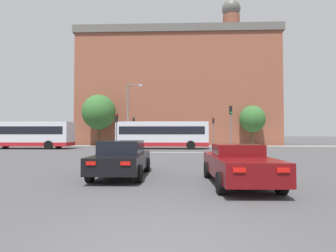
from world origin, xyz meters
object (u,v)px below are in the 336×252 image
car_saloon_left (122,158)px  traffic_light_far_left (134,127)px  street_lamp_junction (130,109)px  traffic_light_near_left (116,126)px  car_roadster_right (238,164)px  traffic_light_far_right (213,127)px  traffic_light_near_right (231,121)px  bus_crossing_trailing (26,134)px  pedestrian_waiting (166,140)px  bus_crossing_lead (162,134)px  pedestrian_walking_east (196,139)px

car_saloon_left → traffic_light_far_left: traffic_light_far_left is taller
street_lamp_junction → traffic_light_near_left: bearing=-93.7°
car_roadster_right → traffic_light_far_right: size_ratio=1.14×
car_roadster_right → street_lamp_junction: (-7.68, 21.89, 3.98)m
traffic_light_near_right → traffic_light_far_left: (-11.61, 11.87, -0.22)m
bus_crossing_trailing → car_saloon_left: bearing=-141.6°
traffic_light_near_left → pedestrian_waiting: traffic_light_near_left is taller
bus_crossing_trailing → traffic_light_far_left: traffic_light_far_left is taller
traffic_light_far_right → street_lamp_junction: size_ratio=0.52×
pedestrian_waiting → traffic_light_far_right: bearing=22.5°
car_saloon_left → bus_crossing_lead: size_ratio=0.42×
car_saloon_left → bus_crossing_lead: bearing=88.2°
traffic_light_near_right → pedestrian_walking_east: size_ratio=2.47×
traffic_light_near_left → pedestrian_walking_east: size_ratio=2.04×
traffic_light_near_right → pedestrian_walking_east: 12.30m
traffic_light_near_left → pedestrian_walking_east: 15.13m
bus_crossing_trailing → street_lamp_junction: bearing=-87.2°
bus_crossing_trailing → traffic_light_near_left: size_ratio=2.88×
car_roadster_right → pedestrian_walking_east: (0.63, 28.73, 0.39)m
car_roadster_right → bus_crossing_lead: size_ratio=0.44×
car_saloon_left → pedestrian_walking_east: bearing=79.3°
bus_crossing_lead → car_roadster_right: bearing=-169.9°
traffic_light_near_right → traffic_light_far_right: traffic_light_near_right is taller
traffic_light_near_right → traffic_light_far_right: (-0.09, 11.77, -0.27)m
bus_crossing_trailing → car_roadster_right: bearing=-136.9°
traffic_light_near_right → traffic_light_far_left: size_ratio=1.09×
bus_crossing_trailing → traffic_light_near_right: traffic_light_near_right is taller
car_saloon_left → street_lamp_junction: size_ratio=0.57×
bus_crossing_trailing → pedestrian_walking_east: bus_crossing_trailing is taller
car_roadster_right → traffic_light_far_left: (-8.41, 28.73, 2.09)m
traffic_light_far_left → pedestrian_waiting: (4.70, 0.83, -1.87)m
pedestrian_waiting → bus_crossing_lead: bearing=-60.5°
car_saloon_left → traffic_light_far_left: size_ratio=1.08×
traffic_light_near_left → pedestrian_waiting: size_ratio=2.35×
pedestrian_waiting → traffic_light_far_left: bearing=-139.7°
pedestrian_waiting → car_roadster_right: bearing=-52.5°
traffic_light_far_right → pedestrian_waiting: 7.13m
pedestrian_walking_east → car_roadster_right: bearing=146.0°
car_saloon_left → bus_crossing_lead: (0.50, 19.89, 0.95)m
traffic_light_near_left → pedestrian_walking_east: traffic_light_near_left is taller
car_saloon_left → bus_crossing_lead: 19.92m
car_saloon_left → pedestrian_waiting: (0.61, 27.94, 0.18)m
car_saloon_left → pedestrian_waiting: 27.95m
bus_crossing_lead → street_lamp_junction: street_lamp_junction is taller
car_saloon_left → pedestrian_waiting: size_ratio=2.81×
car_roadster_right → traffic_light_near_left: size_ratio=1.25×
car_saloon_left → traffic_light_far_right: 28.08m
bus_crossing_trailing → pedestrian_walking_east: bearing=-70.1°
traffic_light_far_right → street_lamp_junction: bearing=-148.0°
pedestrian_waiting → bus_crossing_trailing: bearing=-122.6°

